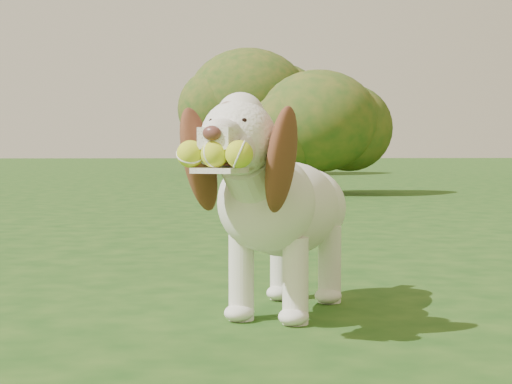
{
  "coord_description": "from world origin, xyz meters",
  "views": [
    {
      "loc": [
        -0.28,
        -3.11,
        0.55
      ],
      "look_at": [
        -0.11,
        -0.56,
        0.41
      ],
      "focal_mm": 60.0,
      "sensor_mm": 36.0,
      "label": 1
    }
  ],
  "objects": [
    {
      "name": "ground",
      "position": [
        0.0,
        0.0,
        0.0
      ],
      "size": [
        80.0,
        80.0,
        0.0
      ],
      "primitive_type": "plane",
      "color": "#184212",
      "rests_on": "ground"
    },
    {
      "name": "dog",
      "position": [
        -0.02,
        -0.36,
        0.38
      ],
      "size": [
        0.66,
        1.04,
        0.71
      ],
      "rotation": [
        0.0,
        0.0,
        -0.42
      ],
      "color": "white",
      "rests_on": "ground"
    },
    {
      "name": "shrub_c",
      "position": [
        1.1,
        6.76,
        0.85
      ],
      "size": [
        1.4,
        1.4,
        1.45
      ],
      "color": "#382314",
      "rests_on": "ground"
    },
    {
      "name": "shrub_i",
      "position": [
        0.71,
        14.19,
        1.5
      ],
      "size": [
        2.46,
        2.46,
        2.55
      ],
      "color": "#382314",
      "rests_on": "ground"
    }
  ]
}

